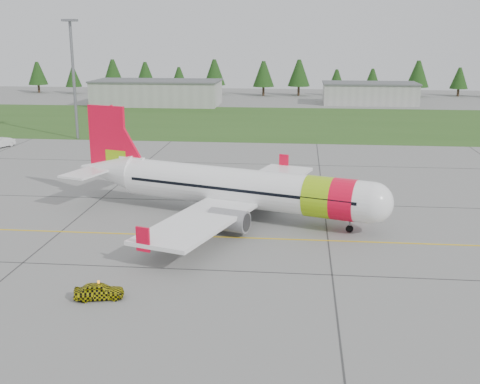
# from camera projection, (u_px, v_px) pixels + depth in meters

# --- Properties ---
(ground) EXTENTS (320.00, 320.00, 0.00)m
(ground) POSITION_uv_depth(u_px,v_px,m) (205.00, 270.00, 47.49)
(ground) COLOR gray
(ground) RESTS_ON ground
(aircraft) EXTENTS (33.78, 32.01, 10.57)m
(aircraft) POSITION_uv_depth(u_px,v_px,m) (235.00, 188.00, 60.49)
(aircraft) COLOR white
(aircraft) RESTS_ON ground
(follow_me_car) EXTENTS (1.47, 1.63, 3.47)m
(follow_me_car) POSITION_uv_depth(u_px,v_px,m) (98.00, 276.00, 41.93)
(follow_me_car) COLOR #D1CB0B
(follow_me_car) RESTS_ON ground
(service_van) EXTENTS (2.09, 2.04, 4.73)m
(service_van) POSITION_uv_depth(u_px,v_px,m) (0.00, 133.00, 97.67)
(service_van) COLOR silver
(service_van) RESTS_ON ground
(grass_strip) EXTENTS (320.00, 50.00, 0.03)m
(grass_strip) POSITION_uv_depth(u_px,v_px,m) (266.00, 122.00, 126.33)
(grass_strip) COLOR #30561E
(grass_strip) RESTS_ON ground
(taxi_guideline) EXTENTS (120.00, 0.25, 0.02)m
(taxi_guideline) POSITION_uv_depth(u_px,v_px,m) (218.00, 237.00, 55.18)
(taxi_guideline) COLOR gold
(taxi_guideline) RESTS_ON ground
(hangar_west) EXTENTS (32.00, 14.00, 6.00)m
(hangar_west) POSITION_uv_depth(u_px,v_px,m) (157.00, 93.00, 155.44)
(hangar_west) COLOR #A8A8A3
(hangar_west) RESTS_ON ground
(hangar_east) EXTENTS (24.00, 12.00, 5.20)m
(hangar_east) POSITION_uv_depth(u_px,v_px,m) (370.00, 94.00, 157.83)
(hangar_east) COLOR #A8A8A3
(hangar_east) RESTS_ON ground
(floodlight_mast) EXTENTS (0.50, 0.50, 20.00)m
(floodlight_mast) POSITION_uv_depth(u_px,v_px,m) (74.00, 82.00, 103.84)
(floodlight_mast) COLOR slate
(floodlight_mast) RESTS_ON ground
(treeline) EXTENTS (160.00, 8.00, 10.00)m
(treeline) POSITION_uv_depth(u_px,v_px,m) (278.00, 78.00, 178.90)
(treeline) COLOR #1C3F14
(treeline) RESTS_ON ground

